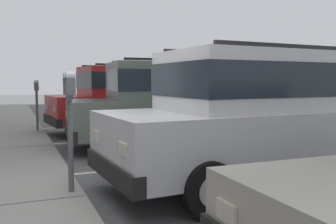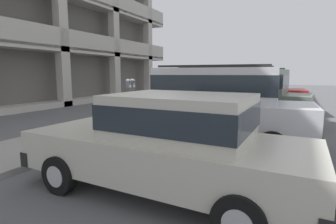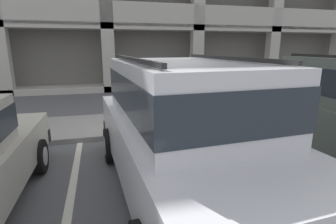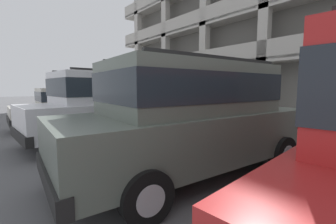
# 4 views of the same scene
# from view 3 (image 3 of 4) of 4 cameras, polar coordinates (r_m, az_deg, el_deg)

# --- Properties ---
(ground_plane) EXTENTS (80.00, 80.00, 0.10)m
(ground_plane) POSITION_cam_3_polar(r_m,az_deg,el_deg) (6.37, -3.83, -6.45)
(ground_plane) COLOR #565659
(sidewalk) EXTENTS (40.00, 2.20, 0.12)m
(sidewalk) POSITION_cam_3_polar(r_m,az_deg,el_deg) (7.55, -5.76, -2.33)
(sidewalk) COLOR gray
(sidewalk) RESTS_ON ground_plane
(parking_stall_lines) EXTENTS (13.15, 4.80, 0.01)m
(parking_stall_lines) POSITION_cam_3_polar(r_m,az_deg,el_deg) (5.67, 15.65, -9.00)
(parking_stall_lines) COLOR silver
(parking_stall_lines) RESTS_ON ground_plane
(silver_suv) EXTENTS (2.21, 4.88, 2.03)m
(silver_suv) POSITION_cam_3_polar(r_m,az_deg,el_deg) (3.77, 3.09, -2.62)
(silver_suv) COLOR silver
(silver_suv) RESTS_ON ground_plane
(parking_meter_near) EXTENTS (0.35, 0.12, 1.55)m
(parking_meter_near) POSITION_cam_3_polar(r_m,az_deg,el_deg) (6.42, -2.48, 5.94)
(parking_meter_near) COLOR #595B60
(parking_meter_near) RESTS_ON sidewalk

